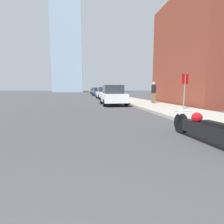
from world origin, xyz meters
TOP-DOWN VIEW (x-y plane):
  - sidewalk at (6.17, 40.00)m, footprint 3.29×240.00m
  - distant_tower at (-7.77, 98.18)m, footprint 14.98×14.98m
  - motorcycle at (3.69, 3.98)m, footprint 0.62×2.61m
  - parked_car_white at (3.10, 14.93)m, footprint 1.97×4.07m
  - parked_car_silver at (3.42, 25.44)m, footprint 2.11×4.42m
  - parked_car_blue at (3.30, 37.07)m, footprint 1.99×4.49m
  - parked_car_green at (3.42, 49.83)m, footprint 1.83×4.04m
  - parked_car_red at (3.53, 59.96)m, footprint 2.11×4.17m
  - stop_sign at (6.78, 10.04)m, footprint 0.57×0.26m
  - pedestrian at (6.67, 14.65)m, footprint 0.36×0.26m

SIDE VIEW (x-z plane):
  - sidewalk at x=6.17m, z-range 0.00..0.15m
  - motorcycle at x=3.69m, z-range 0.00..0.74m
  - parked_car_red at x=3.53m, z-range -0.01..1.65m
  - parked_car_silver at x=3.42m, z-range 0.00..1.67m
  - parked_car_white at x=3.10m, z-range -0.02..1.69m
  - parked_car_blue at x=3.30m, z-range -0.01..1.73m
  - parked_car_green at x=3.42m, z-range -0.02..1.86m
  - pedestrian at x=6.67m, z-range 0.19..2.04m
  - stop_sign at x=6.78m, z-range 0.54..2.68m
  - distant_tower at x=-7.77m, z-range 0.00..76.91m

